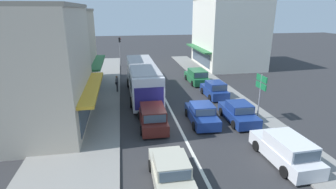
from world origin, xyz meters
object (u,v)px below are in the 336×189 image
at_px(parked_wagon_kerb_rear, 197,77).
at_px(sedan_queue_gap_filler, 202,114).
at_px(city_bus, 142,77).
at_px(wagon_behind_bus_mid, 153,117).
at_px(traffic_light_downstreet, 120,47).
at_px(sedan_queue_far_back, 171,173).
at_px(pedestrian_with_handbag_near, 117,83).
at_px(parked_hatchback_kerb_third, 215,90).
at_px(parked_wagon_kerb_front, 286,150).
at_px(directional_road_sign, 261,86).
at_px(parked_sedan_kerb_second, 238,113).

bearing_deg(parked_wagon_kerb_rear, sedan_queue_gap_filler, -104.02).
bearing_deg(city_bus, sedan_queue_gap_filler, -61.49).
distance_m(wagon_behind_bus_mid, traffic_light_downstreet, 22.25).
distance_m(sedan_queue_far_back, pedestrian_with_handbag_near, 15.58).
relative_size(sedan_queue_far_back, wagon_behind_bus_mid, 0.93).
bearing_deg(parked_hatchback_kerb_third, parked_wagon_kerb_front, -90.06).
relative_size(sedan_queue_gap_filler, pedestrian_with_handbag_near, 2.61).
xyz_separation_m(city_bus, traffic_light_downstreet, (-2.08, 14.96, 0.97)).
distance_m(sedan_queue_far_back, parked_wagon_kerb_rear, 18.70).
xyz_separation_m(sedan_queue_far_back, pedestrian_with_handbag_near, (-2.68, 15.34, 0.40)).
distance_m(sedan_queue_gap_filler, parked_wagon_kerb_front, 6.65).
xyz_separation_m(directional_road_sign, pedestrian_with_handbag_near, (-10.53, 8.93, -1.64)).
bearing_deg(pedestrian_with_handbag_near, parked_hatchback_kerb_third, -17.91).
bearing_deg(sedan_queue_far_back, traffic_light_downstreet, 94.56).
bearing_deg(city_bus, pedestrian_with_handbag_near, 148.26).
bearing_deg(city_bus, traffic_light_downstreet, 97.92).
bearing_deg(parked_wagon_kerb_rear, parked_hatchback_kerb_third, -87.13).
relative_size(sedan_queue_far_back, parked_sedan_kerb_second, 1.00).
bearing_deg(parked_hatchback_kerb_third, wagon_behind_bus_mid, -139.70).
relative_size(city_bus, parked_wagon_kerb_rear, 2.40).
bearing_deg(directional_road_sign, parked_sedan_kerb_second, 173.17).
distance_m(sedan_queue_gap_filler, directional_road_sign, 4.75).
relative_size(sedan_queue_gap_filler, parked_hatchback_kerb_third, 1.14).
bearing_deg(pedestrian_with_handbag_near, wagon_behind_bus_mid, -73.32).
relative_size(sedan_queue_far_back, parked_wagon_kerb_rear, 0.93).
xyz_separation_m(sedan_queue_far_back, parked_sedan_kerb_second, (6.37, 6.58, 0.00)).
bearing_deg(wagon_behind_bus_mid, directional_road_sign, -2.33).
height_order(sedan_queue_far_back, traffic_light_downstreet, traffic_light_downstreet).
height_order(city_bus, pedestrian_with_handbag_near, city_bus).
xyz_separation_m(parked_wagon_kerb_rear, directional_road_sign, (1.58, -11.21, 1.96)).
bearing_deg(pedestrian_with_handbag_near, city_bus, -31.74).
relative_size(parked_sedan_kerb_second, traffic_light_downstreet, 1.01).
xyz_separation_m(sedan_queue_gap_filler, parked_sedan_kerb_second, (2.79, -0.24, 0.00)).
height_order(sedan_queue_gap_filler, parked_wagon_kerb_rear, parked_wagon_kerb_rear).
bearing_deg(wagon_behind_bus_mid, sedan_queue_far_back, -89.15).
bearing_deg(sedan_queue_gap_filler, traffic_light_downstreet, 104.99).
bearing_deg(parked_hatchback_kerb_third, city_bus, 167.85).
height_order(parked_wagon_kerb_rear, directional_road_sign, directional_road_sign).
relative_size(city_bus, sedan_queue_gap_filler, 2.56).
distance_m(sedan_queue_far_back, parked_sedan_kerb_second, 9.16).
distance_m(sedan_queue_far_back, traffic_light_downstreet, 28.95).
xyz_separation_m(wagon_behind_bus_mid, parked_wagon_kerb_front, (6.63, -5.87, 0.00)).
xyz_separation_m(city_bus, pedestrian_with_handbag_near, (-2.46, 1.52, -0.81)).
relative_size(sedan_queue_gap_filler, parked_sedan_kerb_second, 1.01).
distance_m(sedan_queue_far_back, directional_road_sign, 10.34).
height_order(sedan_queue_gap_filler, parked_hatchback_kerb_third, parked_hatchback_kerb_third).
bearing_deg(parked_wagon_kerb_front, sedan_queue_gap_filler, 116.28).
bearing_deg(pedestrian_with_handbag_near, sedan_queue_far_back, -80.09).
bearing_deg(pedestrian_with_handbag_near, sedan_queue_gap_filler, -53.67).
height_order(city_bus, directional_road_sign, directional_road_sign).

